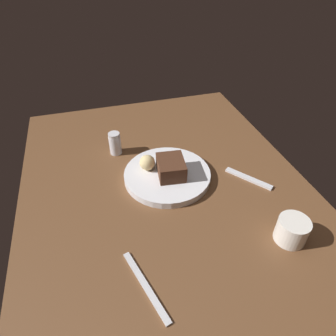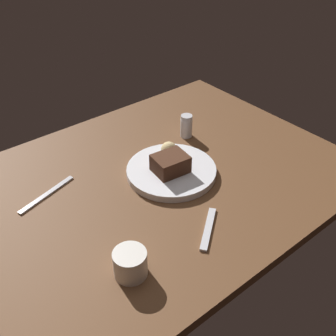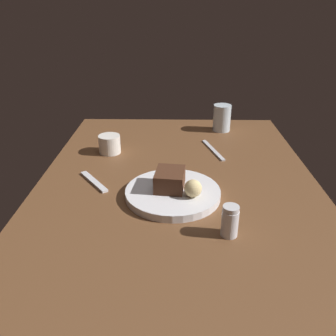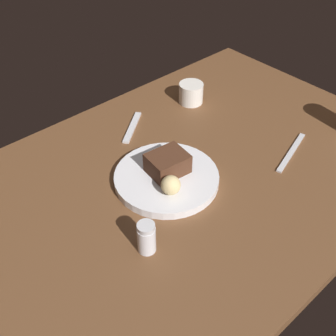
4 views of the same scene
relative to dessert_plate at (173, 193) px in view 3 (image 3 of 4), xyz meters
The scene contains 9 objects.
dining_table 8.88cm from the dessert_plate, ahead, with size 120.00×84.00×3.00cm, color brown.
dessert_plate is the anchor object (origin of this frame).
chocolate_cake_slice 3.90cm from the dessert_plate, 37.82° to the left, with size 9.55×7.78×5.17cm, color #472819.
bread_roll 7.20cm from the dessert_plate, 122.62° to the right, with size 4.76×4.76×4.76cm, color #DBC184.
salt_shaker 22.01cm from the dessert_plate, 142.79° to the right, with size 4.00×4.00×7.76cm.
water_glass 58.13cm from the dessert_plate, 19.84° to the right, with size 7.16×7.16×10.73cm, color silver.
coffee_cup 37.97cm from the dessert_plate, 36.56° to the left, with size 7.60×7.60×6.41cm, color silver.
dessert_spoon 24.90cm from the dessert_plate, 72.04° to the left, with size 15.00×1.80×0.70cm, color silver.
butter_knife 35.86cm from the dessert_plate, 23.52° to the right, with size 19.00×1.40×0.50cm, color silver.
Camera 3 is at (-93.84, 1.09, 53.24)cm, focal length 37.94 mm.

